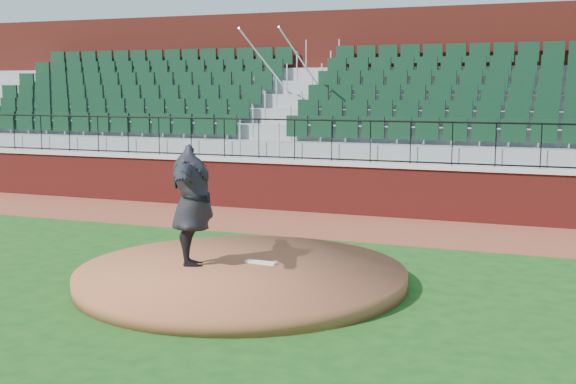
# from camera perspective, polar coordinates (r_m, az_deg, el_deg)

# --- Properties ---
(ground) EXTENTS (90.00, 90.00, 0.00)m
(ground) POSITION_cam_1_polar(r_m,az_deg,el_deg) (11.78, -2.66, -7.23)
(ground) COLOR #174513
(ground) RESTS_ON ground
(warning_track) EXTENTS (34.00, 3.20, 0.01)m
(warning_track) POSITION_cam_1_polar(r_m,az_deg,el_deg) (16.73, 4.83, -2.65)
(warning_track) COLOR brown
(warning_track) RESTS_ON ground
(field_wall) EXTENTS (34.00, 0.35, 1.20)m
(field_wall) POSITION_cam_1_polar(r_m,az_deg,el_deg) (18.16, 6.28, 0.08)
(field_wall) COLOR maroon
(field_wall) RESTS_ON ground
(wall_cap) EXTENTS (34.00, 0.45, 0.10)m
(wall_cap) POSITION_cam_1_polar(r_m,az_deg,el_deg) (18.08, 6.31, 2.12)
(wall_cap) COLOR #B7B7B7
(wall_cap) RESTS_ON field_wall
(wall_railing) EXTENTS (34.00, 0.05, 1.00)m
(wall_railing) POSITION_cam_1_polar(r_m,az_deg,el_deg) (18.03, 6.34, 3.85)
(wall_railing) COLOR black
(wall_railing) RESTS_ON wall_cap
(seating_stands) EXTENTS (34.00, 5.10, 4.60)m
(seating_stands) POSITION_cam_1_polar(r_m,az_deg,el_deg) (20.65, 8.31, 5.73)
(seating_stands) COLOR gray
(seating_stands) RESTS_ON ground
(concourse_wall) EXTENTS (34.00, 0.50, 5.50)m
(concourse_wall) POSITION_cam_1_polar(r_m,az_deg,el_deg) (23.37, 9.89, 7.06)
(concourse_wall) COLOR maroon
(concourse_wall) RESTS_ON ground
(pitchers_mound) EXTENTS (5.24, 5.24, 0.25)m
(pitchers_mound) POSITION_cam_1_polar(r_m,az_deg,el_deg) (11.90, -3.59, -6.46)
(pitchers_mound) COLOR brown
(pitchers_mound) RESTS_ON ground
(pitching_rubber) EXTENTS (0.55, 0.18, 0.04)m
(pitching_rubber) POSITION_cam_1_polar(r_m,az_deg,el_deg) (12.18, -2.09, -5.42)
(pitching_rubber) COLOR white
(pitching_rubber) RESTS_ON pitchers_mound
(pitcher) EXTENTS (1.64, 2.46, 1.96)m
(pitcher) POSITION_cam_1_polar(r_m,az_deg,el_deg) (11.97, -7.36, -1.02)
(pitcher) COLOR black
(pitcher) RESTS_ON pitchers_mound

